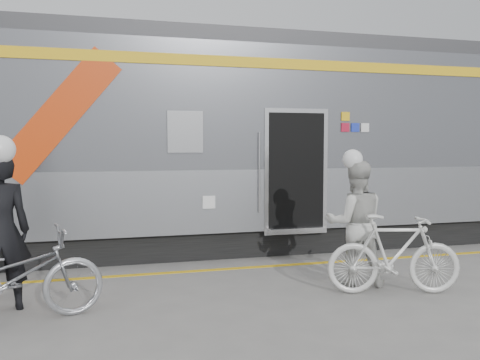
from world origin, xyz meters
name	(u,v)px	position (x,y,z in m)	size (l,w,h in m)	color
ground	(269,310)	(0.00, 0.00, 0.00)	(90.00, 90.00, 0.00)	slate
train	(163,144)	(-0.79, 4.19, 2.05)	(24.00, 3.17, 4.10)	black
safety_strip	(228,269)	(0.00, 2.15, 0.00)	(24.00, 0.12, 0.01)	gold
bicycle_left	(11,277)	(-2.97, 0.31, 0.54)	(0.72, 2.05, 1.08)	#AEB0B6
woman	(355,223)	(1.56, 0.77, 0.90)	(0.88, 0.68, 1.80)	beige
bicycle_right	(394,254)	(1.86, 0.22, 0.55)	(0.51, 1.82, 1.09)	silver
helmet_woman	(356,151)	(1.56, 0.77, 1.95)	(0.29, 0.29, 0.29)	white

